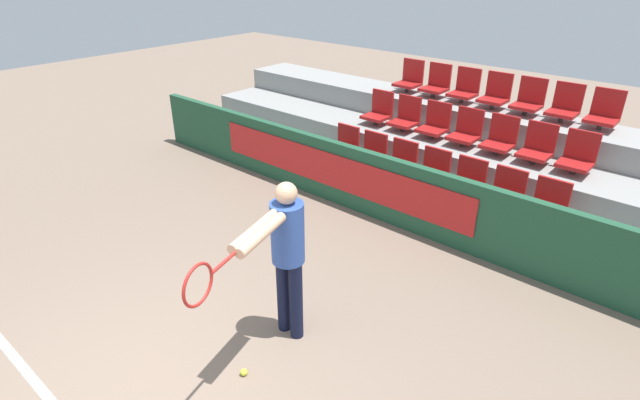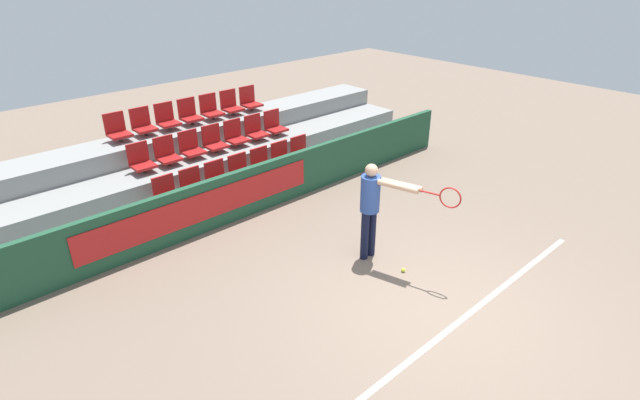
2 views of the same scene
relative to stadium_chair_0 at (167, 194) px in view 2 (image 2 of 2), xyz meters
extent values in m
plane|color=#7A6656|center=(1.59, -4.75, -0.61)|extent=(30.00, 30.00, 0.00)
cube|color=white|center=(1.59, -5.17, -0.60)|extent=(6.32, 0.08, 0.01)
cube|color=#1E4C33|center=(1.59, -0.67, -0.13)|extent=(10.58, 0.12, 0.95)
cube|color=red|center=(0.34, -0.74, -0.08)|extent=(4.54, 0.02, 0.52)
cube|color=gray|center=(1.59, -0.12, -0.42)|extent=(10.18, 0.93, 0.38)
cube|color=gray|center=(1.59, 0.81, -0.23)|extent=(10.18, 0.93, 0.76)
cube|color=gray|center=(1.59, 1.74, -0.04)|extent=(10.18, 0.93, 1.13)
cylinder|color=#333333|center=(0.00, -0.08, -0.17)|extent=(0.07, 0.07, 0.11)
cube|color=#A31919|center=(0.00, -0.08, -0.09)|extent=(0.41, 0.39, 0.05)
cube|color=#A31919|center=(0.00, 0.10, 0.13)|extent=(0.41, 0.04, 0.39)
cylinder|color=#333333|center=(0.53, -0.08, -0.17)|extent=(0.07, 0.07, 0.11)
cube|color=#A31919|center=(0.53, -0.08, -0.09)|extent=(0.41, 0.39, 0.05)
cube|color=#A31919|center=(0.53, 0.10, 0.13)|extent=(0.41, 0.04, 0.39)
cylinder|color=#333333|center=(1.06, -0.08, -0.17)|extent=(0.07, 0.07, 0.11)
cube|color=#A31919|center=(1.06, -0.08, -0.09)|extent=(0.41, 0.39, 0.05)
cube|color=#A31919|center=(1.06, 0.10, 0.13)|extent=(0.41, 0.04, 0.39)
cylinder|color=#333333|center=(1.59, -0.08, -0.17)|extent=(0.07, 0.07, 0.11)
cube|color=#A31919|center=(1.59, -0.08, -0.09)|extent=(0.41, 0.39, 0.05)
cube|color=#A31919|center=(1.59, 0.10, 0.13)|extent=(0.41, 0.04, 0.39)
cylinder|color=#333333|center=(2.13, -0.08, -0.17)|extent=(0.07, 0.07, 0.11)
cube|color=#A31919|center=(2.13, -0.08, -0.09)|extent=(0.41, 0.39, 0.05)
cube|color=#A31919|center=(2.13, 0.10, 0.13)|extent=(0.41, 0.04, 0.39)
cylinder|color=#333333|center=(2.66, -0.08, -0.17)|extent=(0.07, 0.07, 0.11)
cube|color=#A31919|center=(2.66, -0.08, -0.09)|extent=(0.41, 0.39, 0.05)
cube|color=#A31919|center=(2.66, 0.10, 0.13)|extent=(0.41, 0.04, 0.39)
cylinder|color=#333333|center=(3.19, -0.08, -0.17)|extent=(0.07, 0.07, 0.11)
cube|color=#A31919|center=(3.19, -0.08, -0.09)|extent=(0.41, 0.39, 0.05)
cube|color=#A31919|center=(3.19, 0.10, 0.13)|extent=(0.41, 0.04, 0.39)
cylinder|color=#333333|center=(0.00, 0.85, 0.21)|extent=(0.07, 0.07, 0.11)
cube|color=#A31919|center=(0.00, 0.85, 0.29)|extent=(0.41, 0.39, 0.05)
cube|color=#A31919|center=(0.00, 1.03, 0.51)|extent=(0.41, 0.04, 0.39)
cylinder|color=#333333|center=(0.53, 0.85, 0.21)|extent=(0.07, 0.07, 0.11)
cube|color=#A31919|center=(0.53, 0.85, 0.29)|extent=(0.41, 0.39, 0.05)
cube|color=#A31919|center=(0.53, 1.03, 0.51)|extent=(0.41, 0.04, 0.39)
cylinder|color=#333333|center=(1.06, 0.85, 0.21)|extent=(0.07, 0.07, 0.11)
cube|color=#A31919|center=(1.06, 0.85, 0.29)|extent=(0.41, 0.39, 0.05)
cube|color=#A31919|center=(1.06, 1.03, 0.51)|extent=(0.41, 0.04, 0.39)
cylinder|color=#333333|center=(1.59, 0.85, 0.21)|extent=(0.07, 0.07, 0.11)
cube|color=#A31919|center=(1.59, 0.85, 0.29)|extent=(0.41, 0.39, 0.05)
cube|color=#A31919|center=(1.59, 1.03, 0.51)|extent=(0.41, 0.04, 0.39)
cylinder|color=#333333|center=(2.13, 0.85, 0.21)|extent=(0.07, 0.07, 0.11)
cube|color=#A31919|center=(2.13, 0.85, 0.29)|extent=(0.41, 0.39, 0.05)
cube|color=#A31919|center=(2.13, 1.03, 0.51)|extent=(0.41, 0.04, 0.39)
cylinder|color=#333333|center=(2.66, 0.85, 0.21)|extent=(0.07, 0.07, 0.11)
cube|color=#A31919|center=(2.66, 0.85, 0.29)|extent=(0.41, 0.39, 0.05)
cube|color=#A31919|center=(2.66, 1.03, 0.51)|extent=(0.41, 0.04, 0.39)
cylinder|color=#333333|center=(3.19, 0.85, 0.21)|extent=(0.07, 0.07, 0.11)
cube|color=#A31919|center=(3.19, 0.85, 0.29)|extent=(0.41, 0.39, 0.05)
cube|color=#A31919|center=(3.19, 1.03, 0.51)|extent=(0.41, 0.04, 0.39)
cylinder|color=#333333|center=(0.00, 1.78, 0.58)|extent=(0.07, 0.07, 0.11)
cube|color=#A31919|center=(0.00, 1.78, 0.66)|extent=(0.41, 0.39, 0.05)
cube|color=#A31919|center=(0.00, 1.96, 0.89)|extent=(0.41, 0.04, 0.39)
cylinder|color=#333333|center=(0.53, 1.78, 0.58)|extent=(0.07, 0.07, 0.11)
cube|color=#A31919|center=(0.53, 1.78, 0.66)|extent=(0.41, 0.39, 0.05)
cube|color=#A31919|center=(0.53, 1.96, 0.89)|extent=(0.41, 0.04, 0.39)
cylinder|color=#333333|center=(1.06, 1.78, 0.58)|extent=(0.07, 0.07, 0.11)
cube|color=#A31919|center=(1.06, 1.78, 0.66)|extent=(0.41, 0.39, 0.05)
cube|color=#A31919|center=(1.06, 1.96, 0.89)|extent=(0.41, 0.04, 0.39)
cylinder|color=#333333|center=(1.59, 1.78, 0.58)|extent=(0.07, 0.07, 0.11)
cube|color=#A31919|center=(1.59, 1.78, 0.66)|extent=(0.41, 0.39, 0.05)
cube|color=#A31919|center=(1.59, 1.96, 0.89)|extent=(0.41, 0.04, 0.39)
cylinder|color=#333333|center=(2.13, 1.78, 0.58)|extent=(0.07, 0.07, 0.11)
cube|color=#A31919|center=(2.13, 1.78, 0.66)|extent=(0.41, 0.39, 0.05)
cube|color=#A31919|center=(2.13, 1.96, 0.89)|extent=(0.41, 0.04, 0.39)
cylinder|color=#333333|center=(2.66, 1.78, 0.58)|extent=(0.07, 0.07, 0.11)
cube|color=#A31919|center=(2.66, 1.78, 0.66)|extent=(0.41, 0.39, 0.05)
cube|color=#A31919|center=(2.66, 1.96, 0.89)|extent=(0.41, 0.04, 0.39)
cylinder|color=#333333|center=(3.19, 1.78, 0.58)|extent=(0.07, 0.07, 0.11)
cube|color=#A31919|center=(3.19, 1.78, 0.66)|extent=(0.41, 0.39, 0.05)
cube|color=#A31919|center=(3.19, 1.96, 0.89)|extent=(0.41, 0.04, 0.39)
cylinder|color=black|center=(1.78, -3.21, -0.18)|extent=(0.13, 0.13, 0.85)
cylinder|color=black|center=(1.95, -3.21, -0.18)|extent=(0.13, 0.13, 0.85)
cylinder|color=#2D4C99|center=(1.87, -3.21, 0.54)|extent=(0.31, 0.31, 0.59)
sphere|color=tan|center=(1.87, -3.21, 0.94)|extent=(0.20, 0.20, 0.20)
cylinder|color=tan|center=(1.95, -3.67, 0.80)|extent=(0.26, 0.64, 0.09)
cylinder|color=tan|center=(2.04, -3.67, 0.80)|extent=(0.26, 0.64, 0.09)
cylinder|color=#AD231E|center=(2.12, -4.12, 0.80)|extent=(0.11, 0.30, 0.03)
torus|color=#AD231E|center=(2.20, -4.41, 0.80)|extent=(0.11, 0.32, 0.32)
sphere|color=#CCDB33|center=(1.95, -3.90, -0.57)|extent=(0.07, 0.07, 0.07)
camera|label=1|loc=(4.63, -5.95, 2.83)|focal=28.00mm
camera|label=2|loc=(-3.42, -7.82, 3.92)|focal=28.00mm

